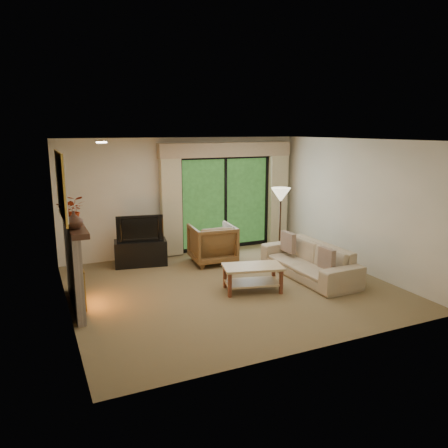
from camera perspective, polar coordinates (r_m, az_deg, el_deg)
name	(u,v)px	position (r m, az deg, el deg)	size (l,w,h in m)	color
floor	(231,287)	(7.93, 0.90, -8.22)	(5.50, 5.50, 0.00)	brown
ceiling	(231,140)	(7.42, 0.97, 10.93)	(5.50, 5.50, 0.00)	white
wall_back	(184,196)	(9.85, -5.27, 3.62)	(5.00, 5.00, 0.00)	beige
wall_front	(318,252)	(5.47, 12.15, -3.65)	(5.00, 5.00, 0.00)	beige
wall_left	(63,231)	(6.89, -20.25, -0.86)	(5.00, 5.00, 0.00)	beige
wall_right	(356,205)	(9.07, 16.88, 2.39)	(5.00, 5.00, 0.00)	beige
fireplace	(73,266)	(7.25, -19.07, -5.19)	(0.24, 1.70, 1.37)	gray
mirror	(61,186)	(6.98, -20.49, 4.71)	(0.07, 1.45, 1.02)	gold
sliding_door	(225,202)	(10.20, 0.16, 2.84)	(2.26, 0.10, 2.16)	black
curtain_left	(171,203)	(9.61, -6.92, 2.76)	(0.45, 0.18, 2.35)	tan
curtain_right	(278,195)	(10.72, 7.01, 3.74)	(0.45, 0.18, 2.35)	tan
cornice	(227,150)	(9.99, 0.38, 9.67)	(3.20, 0.24, 0.32)	tan
media_console	(141,253)	(9.24, -10.82, -3.71)	(1.06, 0.48, 0.53)	black
tv	(140,228)	(9.11, -10.95, -0.46)	(0.94, 0.12, 0.54)	black
armchair	(212,244)	(9.22, -1.53, -2.57)	(0.88, 0.91, 0.83)	brown
sofa	(309,260)	(8.53, 11.02, -4.70)	(2.18, 0.85, 0.64)	tan
pillow_near	(327,259)	(7.94, 13.25, -4.43)	(0.10, 0.38, 0.38)	brown
pillow_far	(288,242)	(8.93, 8.38, -2.35)	(0.11, 0.40, 0.40)	brown
coffee_table	(253,278)	(7.69, 3.75, -7.09)	(1.02, 0.56, 0.46)	tan
floor_lamp	(280,224)	(9.46, 7.32, 0.02)	(0.42, 0.42, 1.56)	beige
vase	(74,220)	(6.61, -19.01, 0.49)	(0.25, 0.25, 0.26)	#3A2217
branches	(72,210)	(6.85, -19.28, 1.69)	(0.41, 0.35, 0.45)	#98280C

